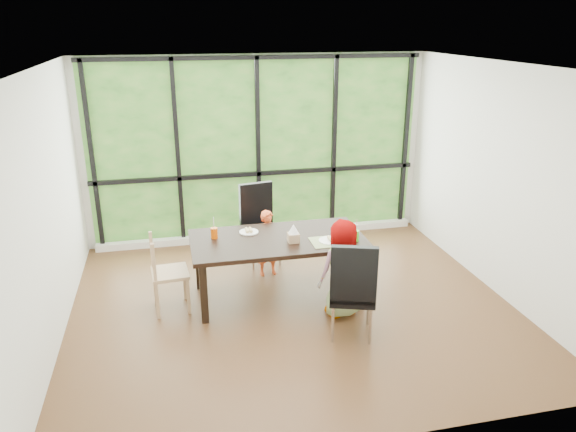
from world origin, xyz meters
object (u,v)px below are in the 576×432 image
Objects in this scene: chair_window_leather at (261,225)px; plate_far at (249,232)px; chair_interior_leather at (352,288)px; tissue_box at (293,238)px; dining_table at (278,267)px; white_mug at (354,228)px; orange_cup at (214,233)px; child_older at (341,269)px; green_cup at (356,236)px; chair_end_beech at (170,273)px; child_toddler at (268,243)px; plate_near at (330,241)px.

plate_far is at bearing -120.89° from chair_window_leather.
chair_interior_leather reaches higher than tissue_box.
dining_table is 1.03m from white_mug.
tissue_box reaches higher than plate_far.
white_mug is (1.66, -0.13, -0.02)m from orange_cup.
tissue_box is at bearing -41.48° from plate_far.
child_older is 8.94× the size of green_cup.
child_older reaches higher than tissue_box.
dining_table is 15.98× the size of green_cup.
orange_cup is at bearing 159.94° from tissue_box.
orange_cup is 0.92m from tissue_box.
tissue_box is (0.17, -1.14, 0.26)m from chair_window_leather.
child_older reaches higher than chair_interior_leather.
dining_table is 1.25m from chair_end_beech.
plate_far is at bearing 140.66° from dining_table.
green_cup is at bearing -106.05° from white_mug.
chair_interior_leather is 0.41m from child_older.
orange_cup is at bearing -74.64° from chair_end_beech.
white_mug is at bearing 13.04° from tissue_box.
chair_end_beech is 7.16× the size of green_cup.
plate_far is 1.27m from green_cup.
child_older reaches higher than dining_table.
white_mug reaches higher than plate_far.
chair_interior_leather is 4.72× the size of plate_far.
child_older is at bearing -74.07° from chair_interior_leather.
child_toddler reaches higher than white_mug.
chair_interior_leather is 0.96× the size of child_older.
child_toddler is (1.25, 0.64, -0.01)m from chair_end_beech.
dining_table is 0.62m from child_toddler.
orange_cup is (-0.72, 0.16, 0.44)m from dining_table.
child_toddler is 1.16m from white_mug.
chair_interior_leather is 13.72× the size of white_mug.
chair_interior_leather is at bearing -78.15° from child_toddler.
chair_interior_leather is at bearing -83.47° from chair_window_leather.
child_toddler reaches higher than tissue_box.
plate_far is (-0.28, -0.75, 0.22)m from chair_window_leather.
green_cup is 0.71m from tissue_box.
chair_window_leather is 1.20× the size of chair_end_beech.
chair_interior_leather reaches higher than chair_end_beech.
orange_cup is 1.63m from green_cup.
chair_window_leather is 1.24× the size of child_toddler.
plate_near is at bearing -97.49° from child_older.
chair_end_beech is 3.94× the size of plate_far.
plate_near is 3.28× the size of white_mug.
orange_cup reaches higher than tissue_box.
chair_window_leather is at bearing 85.25° from child_toddler.
tissue_box is (-0.43, 0.83, 0.26)m from chair_interior_leather.
chair_window_leather is 0.96× the size of child_older.
white_mug is at bearing 73.95° from green_cup.
white_mug is at bearing 34.39° from plate_near.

